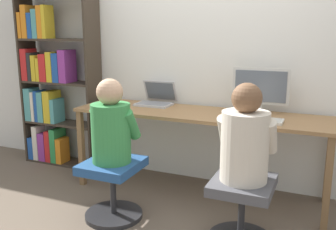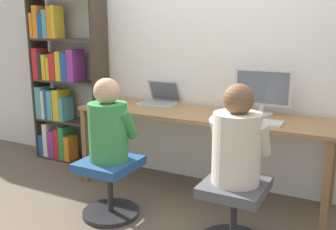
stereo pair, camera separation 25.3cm
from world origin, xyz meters
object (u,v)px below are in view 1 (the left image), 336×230
keyboard (256,120)px  person_at_laptop (111,126)px  person_at_monitor (245,139)px  laptop (156,100)px  office_chair_right (113,184)px  office_chair_left (242,206)px  desktop_monitor (260,90)px  bookshelf (51,86)px

keyboard → person_at_laptop: bearing=-150.2°
person_at_monitor → laptop: bearing=141.4°
office_chair_right → office_chair_left: bearing=2.0°
laptop → person_at_monitor: bearing=-38.6°
office_chair_left → person_at_monitor: 0.48m
desktop_monitor → laptop: desktop_monitor is taller
laptop → person_at_laptop: size_ratio=0.52×
desktop_monitor → keyboard: 0.37m
bookshelf → laptop: bearing=1.2°
office_chair_right → person_at_laptop: bearing=90.0°
desktop_monitor → bookshelf: size_ratio=0.26×
office_chair_left → office_chair_right: bearing=-178.0°
laptop → keyboard: laptop is taller
desktop_monitor → keyboard: size_ratio=1.15×
desktop_monitor → bookshelf: bookshelf is taller
office_chair_right → bookshelf: bookshelf is taller
desktop_monitor → laptop: (-1.00, -0.01, -0.16)m
person_at_laptop → bookshelf: 1.56m
bookshelf → person_at_monitor: bearing=-19.3°
keyboard → office_chair_right: keyboard is taller
laptop → office_chair_right: bearing=-87.9°
desktop_monitor → office_chair_right: size_ratio=1.03×
office_chair_left → bookshelf: 2.54m
office_chair_left → office_chair_right: size_ratio=1.00×
desktop_monitor → person_at_monitor: desktop_monitor is taller
office_chair_right → person_at_monitor: person_at_monitor is taller
office_chair_right → person_at_monitor: bearing=2.2°
bookshelf → keyboard: bearing=-7.0°
person_at_laptop → laptop: bearing=92.1°
keyboard → office_chair_right: (-1.00, -0.58, -0.50)m
person_at_laptop → office_chair_left: bearing=1.7°
laptop → office_chair_right: laptop is taller
desktop_monitor → office_chair_left: (0.06, -0.85, -0.69)m
office_chair_left → bookshelf: bookshelf is taller
bookshelf → person_at_laptop: bearing=-33.2°
keyboard → office_chair_right: bearing=-150.0°
keyboard → person_at_monitor: size_ratio=0.63×
office_chair_right → bookshelf: size_ratio=0.26×
laptop → office_chair_left: laptop is taller
office_chair_left → office_chair_right: same height
person_at_monitor → person_at_laptop: (-1.02, -0.04, -0.00)m
desktop_monitor → keyboard: (0.03, -0.31, -0.19)m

